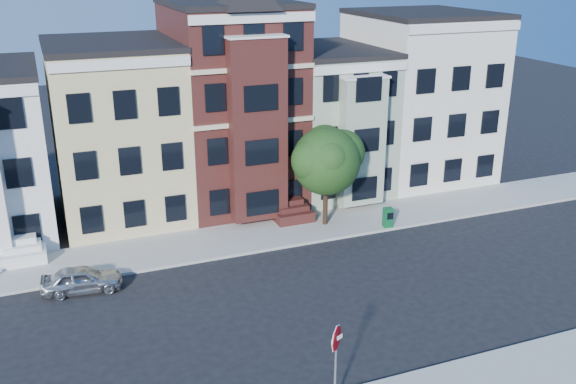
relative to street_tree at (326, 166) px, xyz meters
name	(u,v)px	position (x,y,z in m)	size (l,w,h in m)	color
ground	(329,302)	(-3.48, -8.00, -3.69)	(120.00, 120.00, 0.00)	black
far_sidewalk	(268,234)	(-3.48, 0.00, -3.61)	(60.00, 4.00, 0.15)	#9E9B93
house_yellow	(117,133)	(-10.48, 6.50, 1.31)	(7.00, 9.00, 10.00)	#CFBD86
house_brown	(232,106)	(-3.48, 6.50, 2.31)	(7.00, 9.00, 12.00)	#3E1A16
house_green	(327,121)	(3.02, 6.50, 0.81)	(6.00, 9.00, 9.00)	#95A68B
house_cream	(419,98)	(10.02, 6.50, 1.81)	(8.00, 9.00, 11.00)	white
street_tree	(326,166)	(0.00, 0.00, 0.00)	(6.08, 6.08, 7.07)	#28511C
parked_car	(82,279)	(-13.73, -2.86, -3.06)	(1.47, 3.65, 1.24)	#A8ABAF
newspaper_box	(388,217)	(3.16, -1.70, -2.97)	(0.51, 0.45, 1.13)	#0F602E
stop_sign	(336,360)	(-6.32, -14.53, -1.81)	(0.95, 0.13, 3.46)	#B5000A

